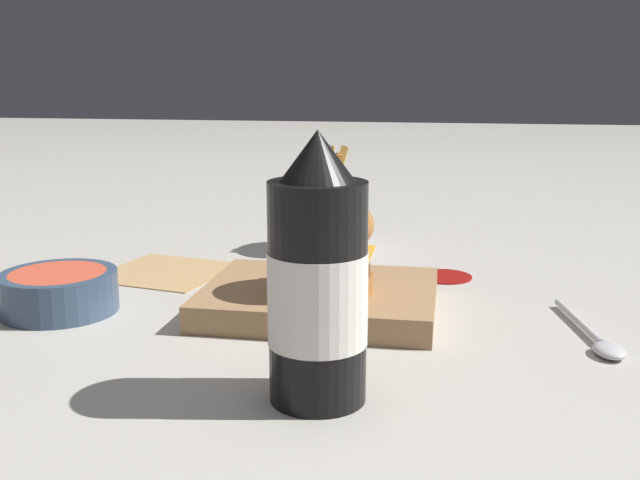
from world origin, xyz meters
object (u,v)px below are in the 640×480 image
(burger, at_px, (327,244))
(ketchup_bottle, at_px, (318,284))
(side_bowl, at_px, (59,291))
(serving_board, at_px, (320,299))
(fries_basket, at_px, (325,219))
(spoon, at_px, (598,340))

(burger, height_order, ketchup_bottle, ketchup_bottle)
(side_bowl, bearing_deg, serving_board, -169.86)
(serving_board, xyz_separation_m, burger, (-0.01, 0.02, 0.06))
(burger, bearing_deg, side_bowl, 5.53)
(fries_basket, distance_m, side_bowl, 0.40)
(spoon, bearing_deg, burger, -108.05)
(burger, distance_m, fries_basket, 0.30)
(burger, bearing_deg, serving_board, -62.38)
(serving_board, bearing_deg, side_bowl, 10.14)
(serving_board, bearing_deg, fries_basket, -81.68)
(burger, bearing_deg, fries_basket, -80.16)
(serving_board, distance_m, side_bowl, 0.28)
(serving_board, height_order, side_bowl, side_bowl)
(fries_basket, height_order, spoon, fries_basket)
(ketchup_bottle, height_order, fries_basket, ketchup_bottle)
(serving_board, bearing_deg, burger, 117.62)
(ketchup_bottle, xyz_separation_m, side_bowl, (0.31, -0.17, -0.07))
(side_bowl, bearing_deg, fries_basket, -125.63)
(spoon, bearing_deg, fries_basket, -147.12)
(fries_basket, bearing_deg, spoon, 133.47)
(ketchup_bottle, bearing_deg, serving_board, -80.58)
(serving_board, relative_size, side_bowl, 1.99)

